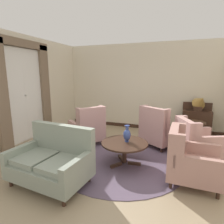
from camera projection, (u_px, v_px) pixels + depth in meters
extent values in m
plane|color=#9E896B|center=(116.00, 165.00, 4.03)|extent=(8.45, 8.45, 0.00)
cube|color=beige|center=(144.00, 87.00, 6.51)|extent=(5.82, 0.08, 2.97)
cube|color=beige|center=(36.00, 89.00, 5.51)|extent=(0.08, 4.23, 2.97)
cube|color=#382319|center=(142.00, 127.00, 6.74)|extent=(5.66, 0.03, 0.12)
cylinder|color=#5B4C60|center=(120.00, 159.00, 4.30)|extent=(2.92, 2.92, 0.01)
cube|color=silver|center=(25.00, 96.00, 5.07)|extent=(0.03, 1.15, 2.39)
cube|color=white|center=(25.00, 96.00, 5.06)|extent=(0.02, 1.23, 2.47)
cube|color=white|center=(26.00, 96.00, 5.06)|extent=(0.02, 0.04, 2.39)
cube|color=white|center=(26.00, 96.00, 5.06)|extent=(0.02, 1.15, 0.04)
cube|color=#75604C|center=(2.00, 97.00, 4.34)|extent=(0.10, 0.32, 2.69)
cube|color=#75604C|center=(45.00, 91.00, 5.73)|extent=(0.10, 0.32, 2.69)
cube|color=#75604C|center=(22.00, 43.00, 4.77)|extent=(0.10, 1.83, 0.20)
cylinder|color=#382319|center=(125.00, 143.00, 3.98)|extent=(0.99, 0.99, 0.04)
cylinder|color=#382319|center=(124.00, 153.00, 4.02)|extent=(0.10, 0.10, 0.42)
cube|color=#382319|center=(134.00, 164.00, 4.01)|extent=(0.28, 0.09, 0.07)
cube|color=#382319|center=(121.00, 158.00, 4.27)|extent=(0.21, 0.26, 0.07)
cube|color=#382319|center=(116.00, 165.00, 3.94)|extent=(0.21, 0.26, 0.07)
cylinder|color=#384C93|center=(127.00, 141.00, 4.01)|extent=(0.09, 0.09, 0.02)
ellipsoid|color=#384C93|center=(127.00, 135.00, 3.98)|extent=(0.16, 0.16, 0.25)
cylinder|color=#384C93|center=(127.00, 127.00, 3.95)|extent=(0.07, 0.07, 0.08)
torus|color=#384C93|center=(127.00, 126.00, 3.94)|extent=(0.11, 0.11, 0.02)
cube|color=gray|center=(50.00, 170.00, 3.29)|extent=(1.45, 0.99, 0.27)
cube|color=gray|center=(62.00, 140.00, 3.52)|extent=(1.38, 0.27, 0.61)
cube|color=gray|center=(35.00, 158.00, 3.34)|extent=(0.61, 0.71, 0.10)
cube|color=gray|center=(61.00, 165.00, 3.09)|extent=(0.61, 0.71, 0.10)
cube|color=gray|center=(21.00, 152.00, 3.46)|extent=(0.18, 0.77, 0.22)
cube|color=gray|center=(77.00, 166.00, 2.93)|extent=(0.18, 0.77, 0.22)
cylinder|color=#382319|center=(11.00, 182.00, 3.26)|extent=(0.06, 0.06, 0.14)
cylinder|color=#382319|center=(64.00, 202.00, 2.77)|extent=(0.06, 0.06, 0.14)
cylinder|color=#382319|center=(41.00, 165.00, 3.88)|extent=(0.06, 0.06, 0.14)
cylinder|color=#382319|center=(89.00, 178.00, 3.39)|extent=(0.06, 0.06, 0.14)
cube|color=tan|center=(160.00, 136.00, 5.08)|extent=(1.16, 1.17, 0.27)
cube|color=tan|center=(152.00, 121.00, 4.77)|extent=(0.76, 0.57, 0.69)
cube|color=tan|center=(166.00, 120.00, 4.53)|extent=(0.19, 0.22, 0.53)
cube|color=tan|center=(144.00, 115.00, 5.09)|extent=(0.19, 0.22, 0.53)
cube|color=tan|center=(173.00, 130.00, 4.78)|extent=(0.50, 0.69, 0.21)
cube|color=tan|center=(152.00, 124.00, 5.35)|extent=(0.50, 0.69, 0.21)
cylinder|color=#382319|center=(178.00, 144.00, 5.07)|extent=(0.06, 0.06, 0.14)
cylinder|color=#382319|center=(159.00, 137.00, 5.59)|extent=(0.06, 0.06, 0.14)
cylinder|color=#382319|center=(161.00, 150.00, 4.66)|extent=(0.06, 0.06, 0.14)
cylinder|color=#382319|center=(142.00, 142.00, 5.18)|extent=(0.06, 0.06, 0.14)
cube|color=tan|center=(199.00, 148.00, 4.20)|extent=(1.10, 1.05, 0.30)
cube|color=tan|center=(184.00, 131.00, 4.09)|extent=(0.43, 0.76, 0.53)
cube|color=tan|center=(196.00, 133.00, 3.76)|extent=(0.22, 0.17, 0.41)
cube|color=tan|center=(182.00, 124.00, 4.41)|extent=(0.22, 0.17, 0.41)
cube|color=tan|center=(211.00, 142.00, 3.82)|extent=(0.74, 0.40, 0.24)
cube|color=tan|center=(195.00, 132.00, 4.47)|extent=(0.74, 0.40, 0.24)
cylinder|color=#382319|center=(221.00, 163.00, 3.97)|extent=(0.06, 0.06, 0.14)
cylinder|color=#382319|center=(205.00, 152.00, 4.56)|extent=(0.06, 0.06, 0.14)
cylinder|color=#382319|center=(189.00, 164.00, 3.93)|extent=(0.06, 0.06, 0.14)
cylinder|color=#382319|center=(177.00, 152.00, 4.52)|extent=(0.06, 0.06, 0.14)
cube|color=tan|center=(87.00, 133.00, 5.28)|extent=(1.15, 1.13, 0.31)
cube|color=tan|center=(92.00, 119.00, 4.88)|extent=(0.56, 0.69, 0.64)
cube|color=tan|center=(101.00, 114.00, 5.12)|extent=(0.22, 0.20, 0.48)
cube|color=tan|center=(79.00, 117.00, 4.76)|extent=(0.22, 0.20, 0.48)
cube|color=tan|center=(96.00, 122.00, 5.44)|extent=(0.68, 0.54, 0.19)
cube|color=tan|center=(75.00, 126.00, 5.09)|extent=(0.68, 0.54, 0.19)
cylinder|color=#382319|center=(91.00, 135.00, 5.77)|extent=(0.06, 0.06, 0.14)
cylinder|color=#382319|center=(72.00, 139.00, 5.45)|extent=(0.06, 0.06, 0.14)
cylinder|color=#382319|center=(102.00, 142.00, 5.19)|extent=(0.06, 0.06, 0.14)
cylinder|color=#382319|center=(82.00, 147.00, 4.87)|extent=(0.06, 0.06, 0.14)
cube|color=tan|center=(194.00, 168.00, 3.32)|extent=(0.90, 0.84, 0.29)
cube|color=tan|center=(174.00, 143.00, 3.36)|extent=(0.16, 0.82, 0.57)
cube|color=tan|center=(178.00, 147.00, 2.99)|extent=(0.20, 0.11, 0.43)
cube|color=tan|center=(180.00, 134.00, 3.64)|extent=(0.20, 0.11, 0.43)
cube|color=tan|center=(199.00, 164.00, 2.92)|extent=(0.78, 0.12, 0.22)
cube|color=tan|center=(197.00, 148.00, 3.57)|extent=(0.78, 0.12, 0.22)
cylinder|color=#382319|center=(218.00, 195.00, 2.93)|extent=(0.06, 0.06, 0.14)
cylinder|color=#382319|center=(213.00, 174.00, 3.53)|extent=(0.06, 0.06, 0.14)
cylinder|color=#382319|center=(170.00, 185.00, 3.19)|extent=(0.06, 0.06, 0.14)
cylinder|color=#382319|center=(173.00, 167.00, 3.79)|extent=(0.06, 0.06, 0.14)
cylinder|color=#382319|center=(195.00, 122.00, 4.77)|extent=(0.52, 0.52, 0.03)
cylinder|color=#382319|center=(194.00, 136.00, 4.85)|extent=(0.07, 0.07, 0.70)
cylinder|color=#382319|center=(193.00, 148.00, 4.91)|extent=(0.34, 0.34, 0.04)
cube|color=#382319|center=(196.00, 122.00, 5.85)|extent=(0.85, 0.34, 0.72)
cube|color=#382319|center=(197.00, 106.00, 5.90)|extent=(0.85, 0.04, 0.24)
cube|color=#382319|center=(183.00, 134.00, 5.95)|extent=(0.06, 0.06, 0.10)
cube|color=#382319|center=(209.00, 137.00, 5.70)|extent=(0.06, 0.06, 0.10)
cube|color=#382319|center=(183.00, 132.00, 6.17)|extent=(0.06, 0.06, 0.10)
cube|color=#382319|center=(208.00, 134.00, 5.92)|extent=(0.06, 0.06, 0.10)
cube|color=#382319|center=(198.00, 109.00, 5.75)|extent=(0.24, 0.24, 0.14)
cone|color=#B28942|center=(201.00, 101.00, 5.61)|extent=(0.54, 0.62, 0.53)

